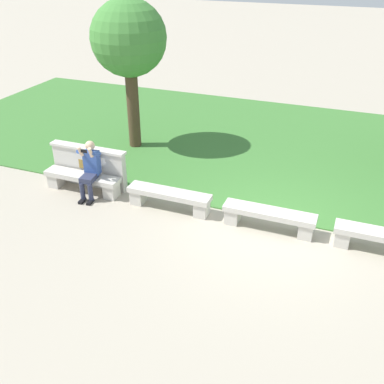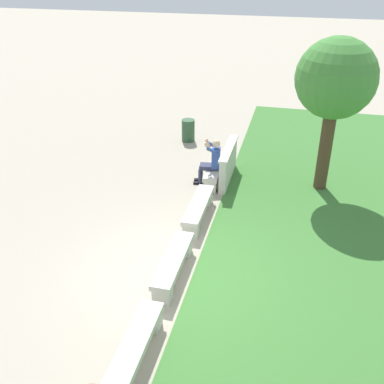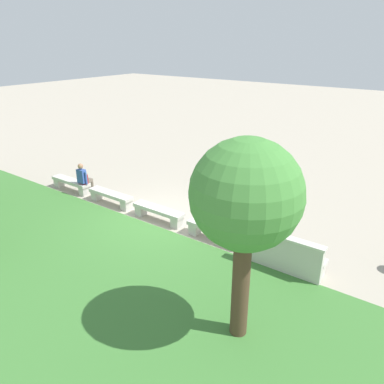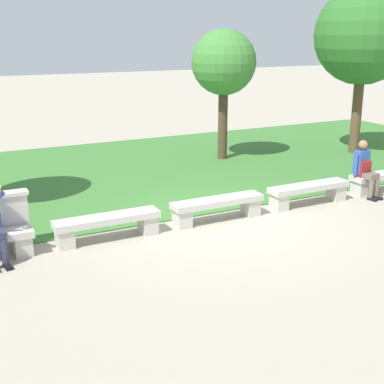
{
  "view_description": "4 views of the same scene",
  "coord_description": "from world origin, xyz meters",
  "px_view_note": "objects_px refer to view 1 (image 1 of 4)",
  "views": [
    {
      "loc": [
        1.36,
        -7.83,
        5.19
      ],
      "look_at": [
        -1.46,
        -0.61,
        0.9
      ],
      "focal_mm": 42.0,
      "sensor_mm": 36.0,
      "label": 1
    },
    {
      "loc": [
        6.91,
        2.07,
        5.86
      ],
      "look_at": [
        -1.66,
        -0.02,
        1.05
      ],
      "focal_mm": 42.0,
      "sensor_mm": 36.0,
      "label": 2
    },
    {
      "loc": [
        -7.33,
        8.25,
        5.53
      ],
      "look_at": [
        -0.85,
        -0.69,
        0.99
      ],
      "focal_mm": 35.0,
      "sensor_mm": 36.0,
      "label": 3
    },
    {
      "loc": [
        -4.95,
        -8.57,
        3.53
      ],
      "look_at": [
        -0.95,
        -0.77,
        0.92
      ],
      "focal_mm": 50.0,
      "sensor_mm": 36.0,
      "label": 4
    }
  ],
  "objects_px": {
    "bench_main": "(83,180)",
    "bench_mid": "(269,217)",
    "person_photographer": "(90,167)",
    "bench_near": "(169,197)",
    "tree_left_background": "(129,40)"
  },
  "relations": [
    {
      "from": "bench_mid",
      "to": "tree_left_background",
      "type": "distance_m",
      "value": 6.06
    },
    {
      "from": "bench_near",
      "to": "tree_left_background",
      "type": "height_order",
      "value": "tree_left_background"
    },
    {
      "from": "person_photographer",
      "to": "bench_main",
      "type": "bearing_deg",
      "value": 165.88
    },
    {
      "from": "bench_main",
      "to": "person_photographer",
      "type": "xyz_separation_m",
      "value": [
        0.31,
        -0.08,
        0.44
      ]
    },
    {
      "from": "bench_main",
      "to": "bench_near",
      "type": "bearing_deg",
      "value": 0.0
    },
    {
      "from": "person_photographer",
      "to": "tree_left_background",
      "type": "bearing_deg",
      "value": 98.29
    },
    {
      "from": "bench_mid",
      "to": "person_photographer",
      "type": "xyz_separation_m",
      "value": [
        -4.17,
        -0.08,
        0.44
      ]
    },
    {
      "from": "bench_near",
      "to": "bench_main",
      "type": "bearing_deg",
      "value": 180.0
    },
    {
      "from": "bench_mid",
      "to": "tree_left_background",
      "type": "relative_size",
      "value": 0.47
    },
    {
      "from": "bench_mid",
      "to": "person_photographer",
      "type": "relative_size",
      "value": 1.44
    },
    {
      "from": "bench_near",
      "to": "person_photographer",
      "type": "bearing_deg",
      "value": -177.71
    },
    {
      "from": "bench_main",
      "to": "bench_mid",
      "type": "bearing_deg",
      "value": 0.0
    },
    {
      "from": "bench_near",
      "to": "tree_left_background",
      "type": "distance_m",
      "value": 4.6
    },
    {
      "from": "bench_near",
      "to": "tree_left_background",
      "type": "xyz_separation_m",
      "value": [
        -2.36,
        2.9,
        2.68
      ]
    },
    {
      "from": "bench_near",
      "to": "person_photographer",
      "type": "distance_m",
      "value": 1.98
    }
  ]
}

